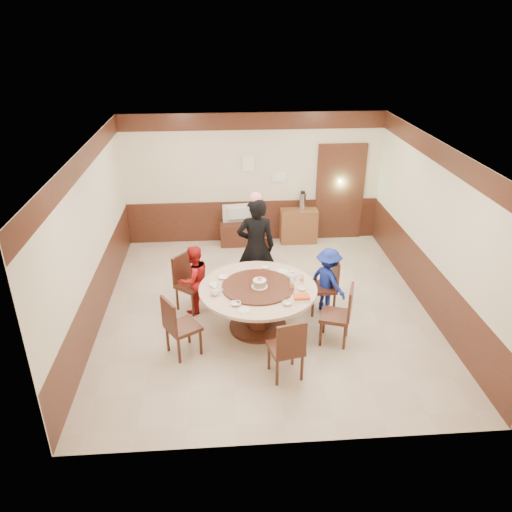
{
  "coord_description": "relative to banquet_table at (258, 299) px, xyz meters",
  "views": [
    {
      "loc": [
        -0.72,
        -7.31,
        4.59
      ],
      "look_at": [
        -0.18,
        -0.16,
        1.1
      ],
      "focal_mm": 35.0,
      "sensor_mm": 36.0,
      "label": 1
    }
  ],
  "objects": [
    {
      "name": "chair_4",
      "position": [
        0.29,
        -1.21,
        -0.23
      ],
      "size": [
        0.53,
        0.53,
        0.97
      ],
      "rotation": [
        0.0,
        0.0,
        6.5
      ],
      "color": "#421E14",
      "rests_on": "ground"
    },
    {
      "name": "bottle_1",
      "position": [
        0.7,
        0.08,
        0.3
      ],
      "size": [
        0.06,
        0.06,
        0.16
      ],
      "primitive_type": "cylinder",
      "color": "white",
      "rests_on": "banquet_table"
    },
    {
      "name": "teapot_right",
      "position": [
        0.56,
        0.23,
        0.28
      ],
      "size": [
        0.17,
        0.15,
        0.13
      ],
      "primitive_type": "ellipsoid",
      "color": "white",
      "rests_on": "banquet_table"
    },
    {
      "name": "bowl_2",
      "position": [
        -0.36,
        -0.5,
        0.24
      ],
      "size": [
        0.15,
        0.15,
        0.04
      ],
      "primitive_type": "imported",
      "color": "white",
      "rests_on": "banquet_table"
    },
    {
      "name": "chair_5",
      "position": [
        1.17,
        -0.45,
        -0.23
      ],
      "size": [
        0.57,
        0.56,
        0.97
      ],
      "rotation": [
        0.0,
        0.0,
        7.52
      ],
      "color": "#421E14",
      "rests_on": "ground"
    },
    {
      "name": "chair_2",
      "position": [
        -1.09,
        0.69,
        -0.23
      ],
      "size": [
        0.62,
        0.62,
        0.97
      ],
      "rotation": [
        0.0,
        0.0,
        4.01
      ],
      "color": "#421E14",
      "rests_on": "ground"
    },
    {
      "name": "person_red",
      "position": [
        -1.02,
        0.61,
        0.07
      ],
      "size": [
        0.74,
        0.71,
        1.2
      ],
      "primitive_type": "imported",
      "rotation": [
        0.0,
        0.0,
        3.77
      ],
      "color": "#A91617",
      "rests_on": "ground"
    },
    {
      "name": "bowl_4",
      "position": [
        -0.69,
        0.11,
        0.23
      ],
      "size": [
        0.15,
        0.15,
        0.04
      ],
      "primitive_type": "imported",
      "color": "white",
      "rests_on": "banquet_table"
    },
    {
      "name": "banquet_table",
      "position": [
        0.0,
        0.0,
        0.0
      ],
      "size": [
        1.85,
        1.85,
        0.78
      ],
      "color": "#421E14",
      "rests_on": "ground"
    },
    {
      "name": "chair_1",
      "position": [
        0.15,
        1.2,
        -0.23
      ],
      "size": [
        0.51,
        0.52,
        0.97
      ],
      "rotation": [
        0.0,
        0.0,
        3.32
      ],
      "color": "#421E14",
      "rests_on": "ground"
    },
    {
      "name": "room",
      "position": [
        0.19,
        0.58,
        0.55
      ],
      "size": [
        6.0,
        6.04,
        2.84
      ],
      "color": "beige",
      "rests_on": "ground"
    },
    {
      "name": "bowl_0",
      "position": [
        -0.53,
        0.33,
        0.24
      ],
      "size": [
        0.16,
        0.16,
        0.04
      ],
      "primitive_type": "imported",
      "color": "white",
      "rests_on": "banquet_table"
    },
    {
      "name": "bowl_1",
      "position": [
        0.39,
        -0.54,
        0.24
      ],
      "size": [
        0.15,
        0.15,
        0.05
      ],
      "primitive_type": "imported",
      "color": "white",
      "rests_on": "banquet_table"
    },
    {
      "name": "chair_0",
      "position": [
        1.14,
        0.44,
        -0.23
      ],
      "size": [
        0.46,
        0.45,
        0.97
      ],
      "rotation": [
        0.0,
        0.0,
        1.59
      ],
      "color": "#421E14",
      "rests_on": "ground"
    },
    {
      "name": "birthday_cake",
      "position": [
        0.02,
        -0.04,
        0.31
      ],
      "size": [
        0.26,
        0.26,
        0.18
      ],
      "color": "white",
      "rests_on": "banquet_table"
    },
    {
      "name": "saucer_far",
      "position": [
        0.45,
        0.5,
        0.22
      ],
      "size": [
        0.18,
        0.18,
        0.01
      ],
      "primitive_type": "cylinder",
      "color": "white",
      "rests_on": "banquet_table"
    },
    {
      "name": "thermos",
      "position": [
        1.23,
        3.34,
        0.41
      ],
      "size": [
        0.15,
        0.15,
        0.38
      ],
      "primitive_type": "cylinder",
      "color": "silver",
      "rests_on": "side_cabinet"
    },
    {
      "name": "notice_left",
      "position": [
        0.08,
        3.52,
        1.22
      ],
      "size": [
        0.25,
        0.0,
        0.35
      ],
      "primitive_type": "cube",
      "color": "white",
      "rests_on": "room"
    },
    {
      "name": "bowl_5",
      "position": [
        0.18,
        0.62,
        0.24
      ],
      "size": [
        0.14,
        0.14,
        0.04
      ],
      "primitive_type": "imported",
      "color": "white",
      "rests_on": "banquet_table"
    },
    {
      "name": "notice_right",
      "position": [
        0.73,
        3.52,
        0.92
      ],
      "size": [
        0.3,
        0.0,
        0.22
      ],
      "primitive_type": "cube",
      "color": "white",
      "rests_on": "room"
    },
    {
      "name": "person_blue",
      "position": [
        1.21,
        0.46,
        0.04
      ],
      "size": [
        0.76,
        0.85,
        1.15
      ],
      "primitive_type": "imported",
      "rotation": [
        0.0,
        0.0,
        2.15
      ],
      "color": "navy",
      "rests_on": "ground"
    },
    {
      "name": "teapot_left",
      "position": [
        -0.67,
        -0.18,
        0.28
      ],
      "size": [
        0.17,
        0.15,
        0.13
      ],
      "primitive_type": "ellipsoid",
      "color": "white",
      "rests_on": "banquet_table"
    },
    {
      "name": "shrimp_platter",
      "position": [
        0.62,
        -0.41,
        0.24
      ],
      "size": [
        0.3,
        0.2,
        0.06
      ],
      "color": "white",
      "rests_on": "banquet_table"
    },
    {
      "name": "saucer_near",
      "position": [
        -0.25,
        -0.65,
        0.22
      ],
      "size": [
        0.18,
        0.18,
        0.01
      ],
      "primitive_type": "cylinder",
      "color": "white",
      "rests_on": "banquet_table"
    },
    {
      "name": "bowl_3",
      "position": [
        0.67,
        -0.13,
        0.24
      ],
      "size": [
        0.14,
        0.14,
        0.04
      ],
      "primitive_type": "imported",
      "color": "white",
      "rests_on": "banquet_table"
    },
    {
      "name": "chair_3",
      "position": [
        -1.17,
        -0.58,
        -0.23
      ],
      "size": [
        0.61,
        0.61,
        0.97
      ],
      "rotation": [
        0.0,
        0.0,
        5.26
      ],
      "color": "#421E14",
      "rests_on": "ground"
    },
    {
      "name": "side_cabinet",
      "position": [
        1.16,
        3.34,
        -0.16
      ],
      "size": [
        0.8,
        0.4,
        0.75
      ],
      "primitive_type": "cube",
      "color": "brown",
      "rests_on": "ground"
    },
    {
      "name": "bottle_0",
      "position": [
        0.52,
        -0.08,
        0.3
      ],
      "size": [
        0.06,
        0.06,
        0.16
      ],
      "primitive_type": "cylinder",
      "color": "white",
      "rests_on": "banquet_table"
    },
    {
      "name": "tv_stand",
      "position": [
        -0.14,
        3.31,
        -0.28
      ],
      "size": [
        0.85,
        0.45,
        0.5
      ],
      "primitive_type": "cube",
      "color": "#421E14",
      "rests_on": "ground"
    },
    {
      "name": "television",
      "position": [
        -0.14,
        3.31,
        0.17
      ],
      "size": [
        0.72,
        0.19,
        0.41
      ],
      "primitive_type": "imported",
      "rotation": [
        0.0,
        0.0,
        3.28
      ],
      "color": "gray",
      "rests_on": "tv_stand"
    },
    {
      "name": "person_standing",
      "position": [
        0.06,
        1.14,
        0.38
      ],
      "size": [
        0.67,
        0.44,
        1.83
      ],
      "primitive_type": "imported",
      "rotation": [
        0.0,
        0.0,
        3.14
      ],
      "color": "black",
      "rests_on": "ground"
    }
  ]
}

